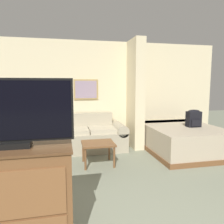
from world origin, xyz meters
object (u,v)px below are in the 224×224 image
at_px(bed, 181,138).
at_px(coffee_table, 98,145).
at_px(table_lamp, 42,117).
at_px(backpack, 194,118).
at_px(couch, 88,137).
at_px(tv_dresser, 20,202).
at_px(tv, 15,113).

bearing_deg(bed, coffee_table, -168.03).
relative_size(table_lamp, backpack, 1.04).
xyz_separation_m(couch, tv_dresser, (-0.95, -3.06, 0.18)).
height_order(coffee_table, tv_dresser, tv_dresser).
height_order(couch, table_lamp, table_lamp).
height_order(coffee_table, backpack, backpack).
xyz_separation_m(couch, table_lamp, (-1.03, 0.07, 0.49)).
height_order(tv_dresser, backpack, tv_dresser).
bearing_deg(tv, table_lamp, 91.55).
height_order(coffee_table, bed, bed).
bearing_deg(coffee_table, table_lamp, 136.13).
xyz_separation_m(tv_dresser, bed, (3.02, 2.49, -0.20)).
height_order(tv, backpack, tv).
xyz_separation_m(tv_dresser, backpack, (3.23, 2.36, 0.29)).
bearing_deg(table_lamp, bed, -11.64).
distance_m(tv_dresser, bed, 3.92).
xyz_separation_m(couch, bed, (2.07, -0.57, -0.02)).
xyz_separation_m(couch, tv, (-0.95, -3.06, 0.98)).
bearing_deg(backpack, table_lamp, 166.86).
bearing_deg(bed, table_lamp, 168.36).
distance_m(table_lamp, tv_dresser, 3.15).
height_order(couch, tv_dresser, tv_dresser).
distance_m(couch, tv_dresser, 3.21).
distance_m(couch, tv, 3.35).
bearing_deg(tv_dresser, tv, 90.00).
xyz_separation_m(couch, backpack, (2.29, -0.71, 0.47)).
bearing_deg(backpack, bed, 147.57).
relative_size(table_lamp, bed, 0.21).
xyz_separation_m(tv_dresser, tv, (0.00, 0.00, 0.80)).
relative_size(couch, tv_dresser, 1.75).
distance_m(couch, coffee_table, 1.00).
distance_m(coffee_table, tv_dresser, 2.31).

